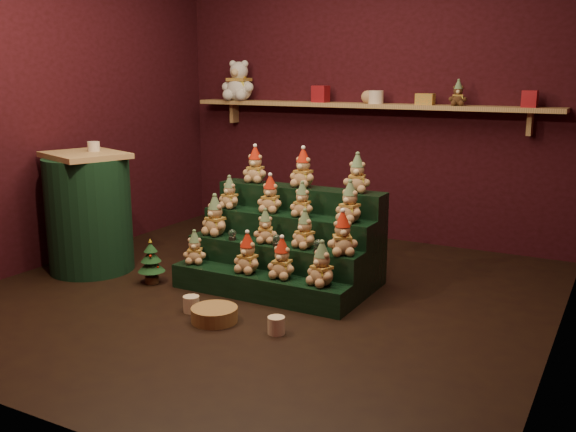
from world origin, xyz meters
The scene contains 40 objects.
ground centered at (0.00, 0.00, 0.00)m, with size 4.00×4.00×0.00m, color black.
back_wall centered at (0.00, 2.05, 1.40)m, with size 4.00×0.10×2.80m, color black.
front_wall centered at (0.00, -2.05, 1.40)m, with size 4.00×0.10×2.80m, color black.
left_wall centered at (-2.05, 0.00, 1.40)m, with size 0.10×4.00×2.80m, color black.
back_shelf centered at (0.00, 1.87, 1.29)m, with size 3.60×0.26×0.24m.
riser_tier_front centered at (0.01, -0.08, 0.09)m, with size 1.40×0.22×0.18m, color black.
riser_tier_midfront centered at (0.01, 0.14, 0.18)m, with size 1.40×0.22×0.36m, color black.
riser_tier_midback centered at (0.01, 0.36, 0.27)m, with size 1.40×0.22×0.54m, color black.
riser_tier_back centered at (0.01, 0.58, 0.36)m, with size 1.40×0.22×0.72m, color black.
teddy_0 centered at (-0.56, -0.07, 0.30)m, with size 0.18×0.16×0.25m, color tan, non-canonical shape.
teddy_1 centered at (-0.08, -0.07, 0.32)m, with size 0.21×0.19×0.29m, color tan, non-canonical shape.
teddy_2 centered at (0.20, -0.06, 0.32)m, with size 0.20×0.18×0.29m, color tan, non-canonical shape.
teddy_3 centered at (0.52, -0.07, 0.33)m, with size 0.22×0.19×0.30m, color tan, non-canonical shape.
teddy_4 centered at (-0.52, 0.15, 0.52)m, with size 0.22×0.20×0.31m, color tan, non-canonical shape.
teddy_5 centered at (-0.05, 0.14, 0.48)m, with size 0.18×0.16×0.25m, color tan, non-canonical shape.
teddy_6 centered at (0.27, 0.15, 0.50)m, with size 0.19×0.18×0.27m, color tan, non-canonical shape.
teddy_7 centered at (0.58, 0.12, 0.51)m, with size 0.21×0.19×0.30m, color tan, non-canonical shape.
teddy_8 centered at (-0.50, 0.34, 0.67)m, with size 0.18×0.16×0.25m, color tan, non-canonical shape.
teddy_9 centered at (-0.14, 0.37, 0.68)m, with size 0.20×0.18×0.28m, color tan, non-canonical shape.
teddy_10 centered at (0.15, 0.35, 0.67)m, with size 0.18×0.17×0.26m, color tan, non-canonical shape.
teddy_11 centered at (0.53, 0.36, 0.69)m, with size 0.21×0.19×0.29m, color tan, non-canonical shape.
teddy_12 centered at (-0.42, 0.60, 0.86)m, with size 0.21×0.19×0.29m, color tan, non-canonical shape.
teddy_13 centered at (0.03, 0.59, 0.87)m, with size 0.21×0.19×0.30m, color tan, non-canonical shape.
teddy_14 centered at (0.49, 0.58, 0.86)m, with size 0.21×0.19×0.29m, color tan, non-canonical shape.
snow_globe_a centered at (-0.31, 0.08, 0.40)m, with size 0.06×0.06×0.08m.
snow_globe_b centered at (0.08, 0.08, 0.41)m, with size 0.07×0.07×0.09m.
snow_globe_c centered at (0.42, 0.08, 0.41)m, with size 0.07×0.07×0.10m.
side_table centered at (-1.56, -0.15, 0.48)m, with size 0.78×0.72×0.98m.
table_ornament centered at (-1.56, -0.05, 1.02)m, with size 0.10×0.10×0.08m, color beige.
mini_christmas_tree centered at (-0.90, -0.18, 0.17)m, with size 0.21×0.21×0.36m.
mug_left centered at (-0.25, -0.53, 0.06)m, with size 0.11×0.11×0.11m, color beige.
mug_right centered at (0.45, -0.58, 0.06)m, with size 0.11×0.11×0.11m, color beige.
wicker_basket centered at (-0.01, -0.60, 0.05)m, with size 0.31×0.31×0.10m, color olive.
white_bear centered at (-1.37, 1.84, 1.57)m, with size 0.36×0.33×0.51m, color silver, non-canonical shape.
brown_bear centered at (0.90, 1.84, 1.43)m, with size 0.15×0.14×0.22m, color #462E17, non-canonical shape.
gift_tin_red_a centered at (-0.43, 1.85, 1.40)m, with size 0.14×0.14×0.16m, color maroon.
gift_tin_cream centered at (0.14, 1.85, 1.38)m, with size 0.14×0.14×0.12m, color beige.
gift_tin_red_b centered at (1.50, 1.85, 1.39)m, with size 0.12×0.12×0.14m, color maroon.
shelf_plush_ball centered at (0.05, 1.85, 1.38)m, with size 0.12×0.12×0.12m, color tan.
scarf_gift_box centered at (0.61, 1.85, 1.37)m, with size 0.16×0.10×0.10m, color orange.
Camera 1 is at (2.33, -3.86, 1.61)m, focal length 40.00 mm.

